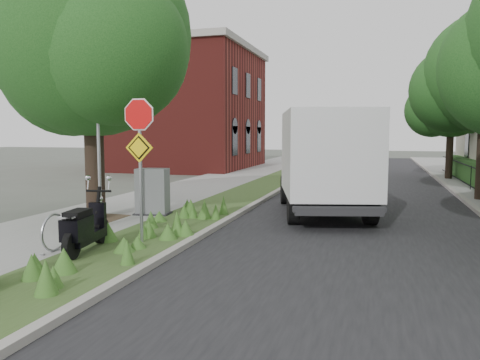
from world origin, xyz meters
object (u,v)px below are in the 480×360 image
at_px(utility_cabinet, 153,192).
at_px(sign_assembly, 139,140).
at_px(scooter_far, 82,232).
at_px(box_truck, 324,158).

bearing_deg(utility_cabinet, sign_assembly, -66.83).
xyz_separation_m(scooter_far, box_truck, (3.96, 6.48, 1.18)).
bearing_deg(scooter_far, box_truck, 58.60).
height_order(scooter_far, utility_cabinet, utility_cabinet).
relative_size(sign_assembly, utility_cabinet, 2.41).
relative_size(sign_assembly, scooter_far, 1.74).
bearing_deg(utility_cabinet, box_truck, 23.45).
xyz_separation_m(sign_assembly, scooter_far, (-0.65, -1.17, -1.78)).
height_order(box_truck, utility_cabinet, box_truck).
bearing_deg(box_truck, utility_cabinet, -156.55).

